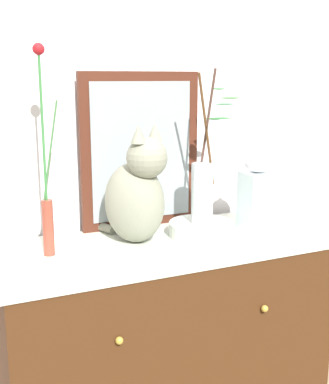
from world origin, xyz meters
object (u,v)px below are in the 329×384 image
Objects in this scene: cat_sitting at (136,194)px; vase_slim_green at (46,193)px; vase_glass_clear at (203,186)px; jar_lidded_porcelain at (257,196)px; bowl_porcelain at (201,229)px; sideboard at (165,355)px; mirror_leaning at (141,151)px.

vase_slim_green is at bearing -178.52° from cat_sitting.
vase_glass_clear is 0.21m from jar_lidded_porcelain.
sideboard is at bearing -175.74° from bowl_porcelain.
bowl_porcelain is at bearing -2.22° from vase_slim_green.
jar_lidded_porcelain is at bearing -12.41° from bowl_porcelain.
mirror_leaning is at bearing 126.54° from vase_glass_clear.
cat_sitting is 1.76× the size of bowl_porcelain.
vase_glass_clear reaches higher than jar_lidded_porcelain.
vase_slim_green is at bearing 175.28° from sideboard.
sideboard is at bearing 174.61° from jar_lidded_porcelain.
vase_slim_green is (-0.31, -0.01, 0.03)m from cat_sitting.
jar_lidded_porcelain reaches higher than sideboard.
mirror_leaning is 0.88× the size of vase_slim_green.
sideboard is 0.68m from jar_lidded_porcelain.
cat_sitting reaches higher than jar_lidded_porcelain.
jar_lidded_porcelain is (0.20, -0.04, -0.05)m from vase_glass_clear.
mirror_leaning is (0.00, 0.22, 0.73)m from sideboard.
cat_sitting is 0.77× the size of vase_glass_clear.
mirror_leaning is at bearing 144.58° from jar_lidded_porcelain.
cat_sitting is 0.31m from vase_slim_green.
vase_slim_green is at bearing 177.78° from bowl_porcelain.
bowl_porcelain is (0.55, -0.02, -0.18)m from vase_slim_green.
sideboard is 1.99× the size of mirror_leaning.
jar_lidded_porcelain is at bearing -12.25° from vase_glass_clear.
vase_slim_green is at bearing 174.96° from jar_lidded_porcelain.
vase_slim_green reaches higher than cat_sitting.
bowl_porcelain is at bearing 167.59° from jar_lidded_porcelain.
vase_glass_clear is at bearing -7.13° from cat_sitting.
bowl_porcelain is 0.77× the size of jar_lidded_porcelain.
mirror_leaning is at bearing 63.83° from cat_sitting.
bowl_porcelain is 0.44× the size of vase_glass_clear.
mirror_leaning is 0.23m from cat_sitting.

